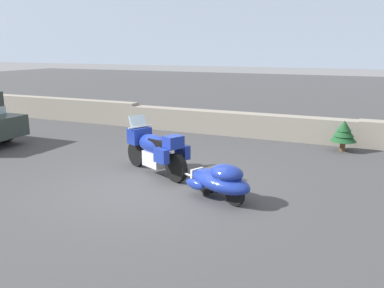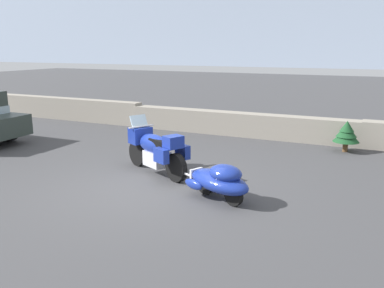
# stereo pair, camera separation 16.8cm
# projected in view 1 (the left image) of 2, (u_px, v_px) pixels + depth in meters

# --- Properties ---
(ground_plane) EXTENTS (80.00, 80.00, 0.00)m
(ground_plane) POSITION_uv_depth(u_px,v_px,m) (149.00, 187.00, 8.78)
(ground_plane) COLOR #424244
(stone_guard_wall) EXTENTS (24.00, 0.58, 0.90)m
(stone_guard_wall) POSITION_uv_depth(u_px,v_px,m) (240.00, 124.00, 13.87)
(stone_guard_wall) COLOR gray
(stone_guard_wall) RESTS_ON ground
(distant_ridgeline) EXTENTS (240.00, 80.00, 16.00)m
(distant_ridgeline) POSITION_uv_depth(u_px,v_px,m) (357.00, 25.00, 92.19)
(distant_ridgeline) COLOR #99A8BF
(distant_ridgeline) RESTS_ON ground
(touring_motorcycle) EXTENTS (2.13, 1.34, 1.33)m
(touring_motorcycle) POSITION_uv_depth(u_px,v_px,m) (155.00, 148.00, 9.62)
(touring_motorcycle) COLOR black
(touring_motorcycle) RESTS_ON ground
(car_shaped_trailer) EXTENTS (2.14, 1.30, 0.76)m
(car_shaped_trailer) POSITION_uv_depth(u_px,v_px,m) (221.00, 180.00, 7.98)
(car_shaped_trailer) COLOR black
(car_shaped_trailer) RESTS_ON ground
(pine_sapling_near) EXTENTS (0.75, 0.75, 0.92)m
(pine_sapling_near) POSITION_uv_depth(u_px,v_px,m) (344.00, 132.00, 11.73)
(pine_sapling_near) COLOR brown
(pine_sapling_near) RESTS_ON ground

